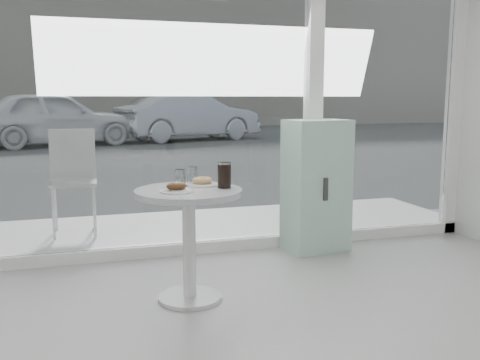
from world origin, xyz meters
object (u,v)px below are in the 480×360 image
object	(u,v)px
mint_cabinet	(316,186)
car_silver	(189,117)
cola_glass	(224,176)
plate_fritter	(177,188)
water_tumbler_b	(192,176)
water_tumbler_a	(180,179)
patio_chair	(73,174)
main_table	(189,222)
car_white	(54,118)
plate_donut	(202,182)

from	to	relation	value
mint_cabinet	car_silver	world-z (taller)	car_silver
cola_glass	plate_fritter	bearing A→B (deg)	-167.84
plate_fritter	water_tumbler_b	distance (m)	0.38
mint_cabinet	water_tumbler_a	bearing A→B (deg)	-159.41
patio_chair	car_silver	distance (m)	12.35
main_table	patio_chair	distance (m)	2.15
mint_cabinet	water_tumbler_b	distance (m)	1.43
patio_chair	car_silver	bearing A→B (deg)	73.96
main_table	plate_fritter	xyz separation A→B (m)	(-0.09, -0.08, 0.25)
car_white	plate_fritter	world-z (taller)	car_white
patio_chair	plate_donut	distance (m)	2.07
car_white	car_silver	world-z (taller)	car_white
plate_fritter	mint_cabinet	bearing A→B (deg)	33.73
mint_cabinet	water_tumbler_b	xyz separation A→B (m)	(-1.27, -0.62, 0.23)
water_tumbler_a	water_tumbler_b	distance (m)	0.16
mint_cabinet	car_white	bearing A→B (deg)	94.80
plate_fritter	patio_chair	bearing A→B (deg)	107.53
water_tumbler_a	patio_chair	bearing A→B (deg)	111.09
car_white	mint_cabinet	bearing A→B (deg)	176.81
main_table	water_tumbler_b	distance (m)	0.38
main_table	car_silver	world-z (taller)	car_silver
car_silver	plate_donut	world-z (taller)	car_silver
patio_chair	water_tumbler_b	bearing A→B (deg)	-63.80
plate_donut	car_silver	bearing A→B (deg)	78.84
patio_chair	water_tumbler_a	world-z (taller)	patio_chair
plate_fritter	cola_glass	xyz separation A→B (m)	(0.34, 0.07, 0.06)
plate_donut	cola_glass	world-z (taller)	cola_glass
car_white	cola_glass	size ratio (longest dim) A/B	26.85
mint_cabinet	cola_glass	xyz separation A→B (m)	(-1.10, -0.89, 0.26)
water_tumbler_a	cola_glass	size ratio (longest dim) A/B	0.67
car_white	car_silver	size ratio (longest dim) A/B	1.01
main_table	car_silver	xyz separation A→B (m)	(2.83, 13.83, 0.22)
water_tumbler_b	cola_glass	world-z (taller)	cola_glass
cola_glass	car_white	bearing A→B (deg)	96.93
mint_cabinet	plate_donut	world-z (taller)	mint_cabinet
main_table	cola_glass	size ratio (longest dim) A/B	4.41
main_table	plate_fritter	world-z (taller)	plate_fritter
water_tumbler_b	car_silver	bearing A→B (deg)	78.56
plate_fritter	plate_donut	world-z (taller)	plate_fritter
patio_chair	plate_fritter	xyz separation A→B (m)	(0.66, -2.09, 0.17)
car_silver	plate_fritter	xyz separation A→B (m)	(-2.92, -13.91, 0.03)
main_table	water_tumbler_a	xyz separation A→B (m)	(-0.03, 0.14, 0.27)
plate_donut	cola_glass	bearing A→B (deg)	-51.49
patio_chair	water_tumbler_a	xyz separation A→B (m)	(0.72, -1.88, 0.19)
plate_fritter	water_tumbler_b	xyz separation A→B (m)	(0.17, 0.34, 0.03)
car_silver	water_tumbler_b	distance (m)	13.85
main_table	water_tumbler_a	world-z (taller)	water_tumbler_a
patio_chair	plate_donut	size ratio (longest dim) A/B	4.31
plate_fritter	water_tumbler_a	xyz separation A→B (m)	(0.06, 0.22, 0.03)
car_white	car_silver	bearing A→B (deg)	-93.40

